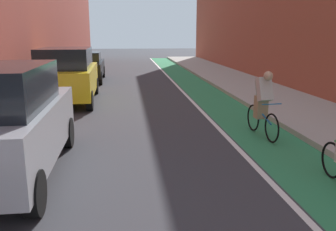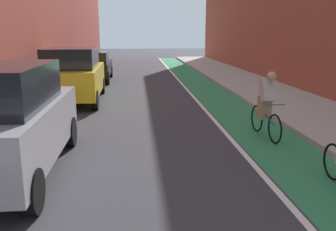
% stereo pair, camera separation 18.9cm
% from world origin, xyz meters
% --- Properties ---
extents(ground_plane, '(93.31, 93.31, 0.00)m').
position_xyz_m(ground_plane, '(0.00, 17.21, 0.00)').
color(ground_plane, '#38383D').
extents(bike_lane_paint, '(1.60, 42.41, 0.00)m').
position_xyz_m(bike_lane_paint, '(2.87, 19.21, 0.00)').
color(bike_lane_paint, '#2D8451').
rests_on(bike_lane_paint, ground).
extents(lane_divider_stripe, '(0.12, 42.41, 0.00)m').
position_xyz_m(lane_divider_stripe, '(1.97, 19.21, 0.00)').
color(lane_divider_stripe, white).
rests_on(lane_divider_stripe, ground).
extents(sidewalk_right, '(3.03, 42.41, 0.14)m').
position_xyz_m(sidewalk_right, '(5.18, 19.21, 0.07)').
color(sidewalk_right, '#A8A59E').
rests_on(sidewalk_right, ground).
extents(parked_suv_silver, '(1.95, 4.23, 1.98)m').
position_xyz_m(parked_suv_silver, '(-2.61, 10.05, 1.02)').
color(parked_suv_silver, '#9EA0A8').
rests_on(parked_suv_silver, ground).
extents(parked_suv_yellow_cab, '(2.10, 4.49, 1.98)m').
position_xyz_m(parked_suv_yellow_cab, '(-2.61, 17.10, 1.02)').
color(parked_suv_yellow_cab, yellow).
rests_on(parked_suv_yellow_cab, ground).
extents(parked_sedan_black, '(1.93, 4.27, 1.53)m').
position_xyz_m(parked_sedan_black, '(-2.61, 23.00, 0.78)').
color(parked_sedan_black, black).
rests_on(parked_sedan_black, ground).
extents(cyclist_trailing, '(0.48, 1.74, 1.63)m').
position_xyz_m(cyclist_trailing, '(2.83, 12.00, 0.85)').
color(cyclist_trailing, black).
rests_on(cyclist_trailing, ground).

